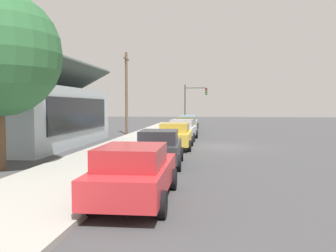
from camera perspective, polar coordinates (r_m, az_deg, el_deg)
name	(u,v)px	position (r m, az deg, el deg)	size (l,w,h in m)	color
ground_plane	(219,147)	(23.14, 8.16, -3.31)	(120.00, 120.00, 0.00)	#424244
sidewalk_curb	(133,144)	(23.64, -5.55, -2.95)	(60.00, 4.20, 0.16)	#A3A099
car_cherry	(134,173)	(9.88, -5.40, -7.41)	(4.69, 2.10, 1.59)	red
car_charcoal	(160,147)	(15.66, -1.35, -3.44)	(4.41, 2.12, 1.59)	#2D3035
car_mustard	(175,135)	(21.83, 1.20, -1.52)	(4.69, 2.07, 1.59)	gold
car_silver	(183,129)	(27.35, 2.39, -0.55)	(4.82, 2.20, 1.59)	silver
car_olive	(187,125)	(33.14, 2.99, 0.13)	(4.89, 2.15, 1.59)	olive
car_skyblue	(189,122)	(39.39, 3.34, 0.63)	(4.80, 2.02, 1.59)	#8CB7E0
storefront_building	(37,115)	(25.15, -20.22, 1.67)	(13.14, 6.38, 5.52)	#ADBCC6
traffic_light_main	(194,99)	(43.96, 4.12, 4.39)	(0.37, 2.79, 5.20)	#383833
utility_pole_wooden	(126,92)	(33.07, -6.66, 5.50)	(1.80, 0.24, 7.50)	brown
fire_hydrant_red	(172,127)	(34.90, 0.72, -0.24)	(0.22, 0.22, 0.71)	red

